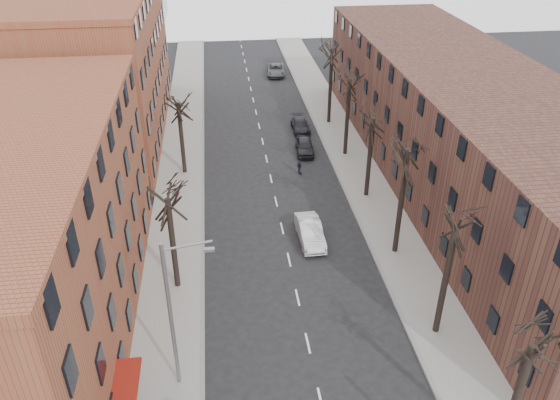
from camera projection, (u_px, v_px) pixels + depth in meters
name	position (u px, v px, depth m)	size (l,w,h in m)	color
sidewalk_left	(181.00, 167.00, 50.08)	(4.00, 90.00, 0.15)	gray
sidewalk_right	(351.00, 158.00, 51.74)	(4.00, 90.00, 0.15)	gray
building_left_near	(6.00, 247.00, 29.16)	(12.00, 26.00, 12.00)	brown
building_left_far	(95.00, 67.00, 53.40)	(12.00, 28.00, 14.00)	brown
building_right	(462.00, 127.00, 45.78)	(12.00, 50.00, 10.00)	#4E2F24
tree_right_b	(435.00, 332.00, 32.10)	(5.20, 5.20, 10.80)	black
tree_right_c	(394.00, 252.00, 38.93)	(5.20, 5.20, 11.60)	black
tree_right_d	(366.00, 196.00, 45.76)	(5.20, 5.20, 10.00)	black
tree_right_e	(345.00, 155.00, 52.59)	(5.20, 5.20, 10.80)	black
tree_right_f	(329.00, 123.00, 59.42)	(5.20, 5.20, 11.60)	black
tree_left_a	(178.00, 286.00, 35.65)	(5.20, 5.20, 9.50)	black
tree_left_b	(185.00, 173.00, 49.31)	(5.20, 5.20, 9.50)	black
streetlight	(174.00, 311.00, 26.32)	(2.45, 0.22, 9.03)	slate
silver_sedan	(310.00, 232.00, 39.79)	(1.62, 4.64, 1.53)	silver
parked_car_near	(305.00, 146.00, 52.61)	(1.62, 4.02, 1.37)	black
parked_car_mid	(300.00, 125.00, 57.21)	(1.71, 4.20, 1.22)	black
parked_car_far	(276.00, 70.00, 73.38)	(2.29, 4.96, 1.38)	#4F5155
pedestrian_crossing	(300.00, 166.00, 48.74)	(0.98, 0.41, 1.67)	black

